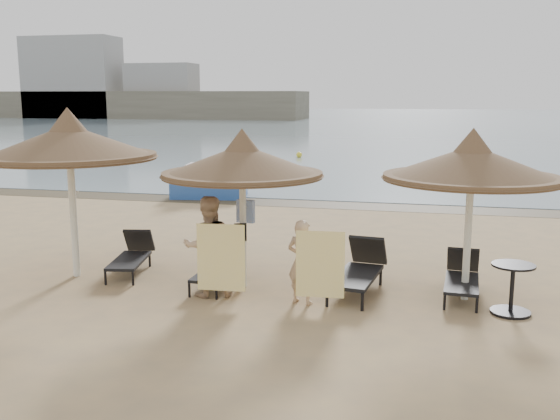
% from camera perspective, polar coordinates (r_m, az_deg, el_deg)
% --- Properties ---
extents(ground, '(160.00, 160.00, 0.00)m').
position_cam_1_polar(ground, '(11.07, -0.24, -7.83)').
color(ground, tan).
rests_on(ground, ground).
extents(sea, '(200.00, 140.00, 0.03)m').
position_cam_1_polar(sea, '(90.32, 11.81, 8.07)').
color(sea, slate).
rests_on(sea, ground).
extents(wet_sand_strip, '(200.00, 1.60, 0.01)m').
position_cam_1_polar(wet_sand_strip, '(20.08, 6.04, 0.46)').
color(wet_sand_strip, '#4A3F29').
rests_on(wet_sand_strip, ground).
extents(far_shore, '(150.00, 54.80, 12.00)m').
position_cam_1_polar(far_shore, '(92.26, -4.18, 10.10)').
color(far_shore, slate).
rests_on(far_shore, ground).
extents(palapa_left, '(3.28, 3.28, 3.26)m').
position_cam_1_polar(palapa_left, '(12.42, -18.73, 5.84)').
color(palapa_left, silver).
rests_on(palapa_left, ground).
extents(palapa_center, '(2.93, 2.93, 2.90)m').
position_cam_1_polar(palapa_center, '(11.14, -3.47, 4.44)').
color(palapa_center, silver).
rests_on(palapa_center, ground).
extents(palapa_right, '(2.97, 2.97, 2.95)m').
position_cam_1_polar(palapa_right, '(10.87, 17.13, 4.05)').
color(palapa_right, silver).
rests_on(palapa_right, ground).
extents(lounger_far_left, '(0.89, 1.79, 0.77)m').
position_cam_1_polar(lounger_far_left, '(12.79, -13.37, -4.00)').
color(lounger_far_left, black).
rests_on(lounger_far_left, ground).
extents(lounger_near_left, '(0.59, 1.69, 0.75)m').
position_cam_1_polar(lounger_near_left, '(11.72, -5.48, -5.11)').
color(lounger_near_left, black).
rests_on(lounger_near_left, ground).
extents(lounger_near_right, '(0.90, 2.06, 0.89)m').
position_cam_1_polar(lounger_near_right, '(11.35, 7.31, -5.34)').
color(lounger_near_right, black).
rests_on(lounger_near_right, ground).
extents(lounger_far_right, '(0.67, 1.72, 0.75)m').
position_cam_1_polar(lounger_far_right, '(11.48, 16.31, -5.83)').
color(lounger_far_right, black).
rests_on(lounger_far_right, ground).
extents(side_table, '(0.68, 0.68, 0.82)m').
position_cam_1_polar(side_table, '(10.75, 20.43, -6.91)').
color(side_table, black).
rests_on(side_table, ground).
extents(person_left, '(1.11, 0.94, 2.06)m').
position_cam_1_polar(person_left, '(10.88, -6.61, -2.59)').
color(person_left, tan).
rests_on(person_left, ground).
extents(person_right, '(0.88, 0.70, 1.68)m').
position_cam_1_polar(person_right, '(10.45, 2.02, -4.14)').
color(person_right, tan).
rests_on(person_right, ground).
extents(towel_left, '(0.82, 0.08, 1.15)m').
position_cam_1_polar(towel_left, '(10.51, -5.42, -4.37)').
color(towel_left, yellow).
rests_on(towel_left, ground).
extents(towel_right, '(0.79, 0.08, 1.11)m').
position_cam_1_polar(towel_right, '(10.17, 3.68, -5.00)').
color(towel_right, yellow).
rests_on(towel_right, ground).
extents(bag_patterned, '(0.34, 0.16, 0.42)m').
position_cam_1_polar(bag_patterned, '(11.45, -3.16, -0.11)').
color(bag_patterned, white).
rests_on(bag_patterned, ground).
extents(bag_dark, '(0.23, 0.14, 0.31)m').
position_cam_1_polar(bag_dark, '(11.19, -3.63, -2.04)').
color(bag_dark, black).
rests_on(bag_dark, ground).
extents(pedal_boat, '(2.69, 1.86, 1.16)m').
position_cam_1_polar(pedal_boat, '(21.65, -6.55, 2.31)').
color(pedal_boat, '#2852A5').
rests_on(pedal_boat, ground).
extents(buoy_left, '(0.33, 0.33, 0.33)m').
position_cam_1_polar(buoy_left, '(35.19, 1.76, 5.07)').
color(buoy_left, yellow).
rests_on(buoy_left, ground).
extents(buoy_mid, '(0.38, 0.38, 0.38)m').
position_cam_1_polar(buoy_mid, '(40.10, 17.37, 5.30)').
color(buoy_mid, yellow).
rests_on(buoy_mid, ground).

